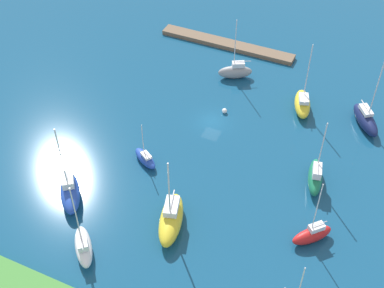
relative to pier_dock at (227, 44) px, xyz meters
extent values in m
plane|color=navy|center=(-5.54, 19.95, -0.38)|extent=(160.00, 160.00, 0.00)
cube|color=brown|center=(0.00, 0.00, 0.00)|extent=(24.24, 2.58, 0.76)
ellipsoid|color=yellow|center=(-8.63, 39.83, 0.89)|extent=(4.82, 8.38, 2.54)
cube|color=silver|center=(-8.45, 39.22, 2.59)|extent=(2.35, 3.20, 0.86)
cylinder|color=silver|center=(-8.75, 40.21, 6.54)|extent=(0.19, 0.19, 8.77)
cylinder|color=silver|center=(-8.30, 38.70, 3.17)|extent=(1.04, 3.05, 0.15)
ellipsoid|color=#2347B2|center=(4.82, 41.21, 0.85)|extent=(6.10, 7.04, 2.46)
cube|color=silver|center=(5.16, 40.76, 2.59)|extent=(2.66, 2.88, 1.00)
cylinder|color=silver|center=(4.61, 41.49, 6.96)|extent=(0.17, 0.17, 9.75)
cylinder|color=silver|center=(5.39, 40.44, 3.24)|extent=(1.66, 2.16, 0.13)
ellipsoid|color=gray|center=(-4.67, 8.24, 0.72)|extent=(5.69, 4.15, 2.19)
cube|color=silver|center=(-5.06, 8.03, 2.21)|extent=(2.25, 1.87, 0.80)
cylinder|color=silver|center=(-4.43, 8.37, 6.02)|extent=(0.13, 0.13, 8.42)
cylinder|color=silver|center=(-5.62, 7.73, 2.76)|extent=(2.44, 1.36, 0.11)
ellipsoid|color=#141E4C|center=(-26.23, 11.46, 0.71)|extent=(5.77, 7.11, 2.18)
cube|color=silver|center=(-25.91, 10.99, 2.07)|extent=(2.50, 2.84, 0.55)
cylinder|color=silver|center=(-26.43, 11.76, 7.26)|extent=(0.17, 0.17, 10.92)
cylinder|color=silver|center=(-25.66, 10.62, 2.50)|extent=(1.66, 2.35, 0.14)
ellipsoid|color=red|center=(-24.52, 34.80, 0.56)|extent=(4.74, 4.90, 1.88)
cube|color=silver|center=(-24.81, 34.50, 1.85)|extent=(2.00, 2.03, 0.68)
cylinder|color=silver|center=(-24.35, 34.99, 5.51)|extent=(0.12, 0.12, 8.01)
cylinder|color=silver|center=(-25.03, 34.26, 2.34)|extent=(1.44, 1.52, 0.10)
ellipsoid|color=#19724C|center=(-22.51, 25.77, 0.80)|extent=(3.17, 6.58, 2.36)
cube|color=silver|center=(-22.62, 26.27, 2.51)|extent=(1.56, 2.47, 1.05)
cylinder|color=silver|center=(-22.44, 25.46, 5.90)|extent=(0.15, 0.15, 7.83)
cylinder|color=silver|center=(-22.69, 26.55, 3.18)|extent=(0.62, 2.20, 0.12)
ellipsoid|color=yellow|center=(-16.85, 11.71, 0.72)|extent=(4.25, 6.85, 2.19)
cube|color=silver|center=(-17.02, 12.20, 2.13)|extent=(2.05, 2.64, 0.65)
cylinder|color=silver|center=(-16.75, 11.41, 6.37)|extent=(0.15, 0.15, 9.12)
cylinder|color=silver|center=(-17.16, 12.60, 2.61)|extent=(0.93, 2.43, 0.12)
ellipsoid|color=#2347B2|center=(-0.60, 31.47, 0.32)|extent=(4.71, 3.68, 1.40)
cube|color=silver|center=(-0.91, 31.66, 1.20)|extent=(1.89, 1.64, 0.36)
cylinder|color=silver|center=(-0.40, 31.35, 3.60)|extent=(0.11, 0.11, 5.17)
cylinder|color=silver|center=(-1.18, 31.82, 1.53)|extent=(1.59, 1.00, 0.09)
ellipsoid|color=white|center=(-1.13, 47.34, 0.65)|extent=(5.20, 5.68, 2.05)
cube|color=silver|center=(-1.43, 47.70, 2.09)|extent=(2.22, 2.34, 0.83)
cylinder|color=silver|center=(-0.95, 47.12, 6.03)|extent=(0.14, 0.14, 8.73)
cylinder|color=silver|center=(-1.65, 47.95, 2.65)|extent=(1.49, 1.74, 0.11)
sphere|color=white|center=(-6.49, 17.27, 0.01)|extent=(0.77, 0.77, 0.77)
camera|label=1|loc=(-27.08, 74.23, 50.12)|focal=48.69mm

